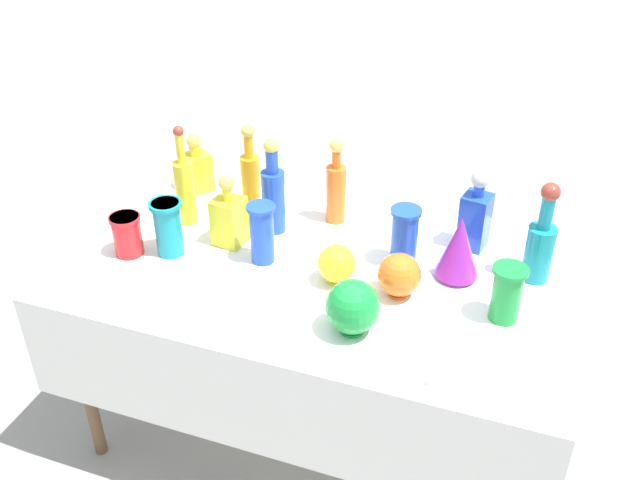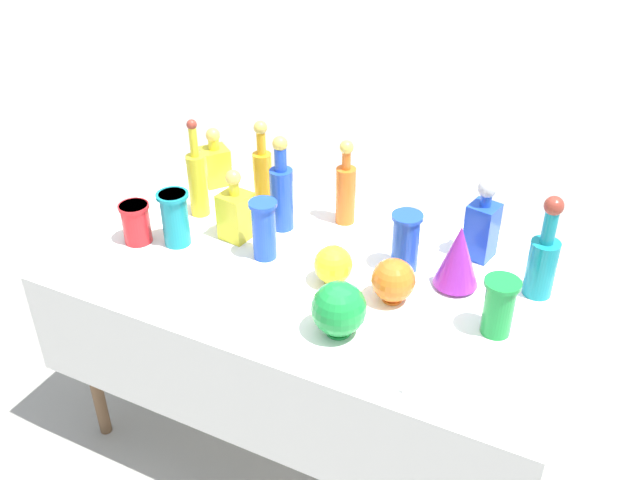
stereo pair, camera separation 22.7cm
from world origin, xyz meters
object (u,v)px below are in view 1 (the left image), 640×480
slender_vase_0 (168,226)px  slender_vase_2 (405,235)px  round_bowl_1 (337,264)px  tall_bottle_0 (185,188)px  square_decanter_0 (229,217)px  slender_vase_4 (507,292)px  square_decanter_2 (197,168)px  round_bowl_2 (353,307)px  tall_bottle_1 (540,243)px  fluted_vase_0 (459,247)px  round_bowl_0 (399,275)px  square_decanter_1 (475,215)px  slender_vase_1 (262,232)px  cardboard_box_behind_left (398,281)px  tall_bottle_3 (336,188)px  tall_bottle_4 (273,194)px  tall_bottle_2 (251,179)px

slender_vase_0 → slender_vase_2: bearing=15.3°
round_bowl_1 → tall_bottle_0: bearing=164.6°
tall_bottle_0 → square_decanter_0: 0.22m
slender_vase_4 → square_decanter_2: bearing=161.8°
tall_bottle_0 → square_decanter_2: 0.24m
square_decanter_0 → round_bowl_2: 0.62m
tall_bottle_1 → fluted_vase_0: size_ratio=1.56×
round_bowl_1 → round_bowl_2: size_ratio=0.78×
round_bowl_0 → round_bowl_2: (-0.08, -0.21, 0.01)m
square_decanter_1 → fluted_vase_0: square_decanter_1 is taller
slender_vase_1 → cardboard_box_behind_left: size_ratio=0.40×
tall_bottle_1 → tall_bottle_0: bearing=-177.0°
tall_bottle_3 → square_decanter_2: bearing=176.0°
tall_bottle_3 → round_bowl_2: tall_bottle_3 is taller
tall_bottle_1 → slender_vase_4: size_ratio=1.91×
slender_vase_0 → slender_vase_2: (0.75, 0.20, 0.00)m
tall_bottle_4 → square_decanter_0: bearing=-131.4°
slender_vase_0 → slender_vase_4: size_ratio=1.08×
square_decanter_0 → cardboard_box_behind_left: square_decanter_0 is taller
fluted_vase_0 → round_bowl_0: 0.22m
square_decanter_1 → cardboard_box_behind_left: bearing=123.1°
cardboard_box_behind_left → slender_vase_2: bearing=-77.3°
round_bowl_0 → square_decanter_0: bearing=171.1°
tall_bottle_4 → slender_vase_1: bearing=-78.5°
tall_bottle_3 → square_decanter_2: size_ratio=1.37×
tall_bottle_2 → slender_vase_1: 0.31m
tall_bottle_3 → square_decanter_1: size_ratio=1.11×
fluted_vase_0 → round_bowl_1: bearing=-156.1°
tall_bottle_1 → slender_vase_4: bearing=-105.6°
tall_bottle_1 → square_decanter_2: tall_bottle_1 is taller
square_decanter_2 → slender_vase_0: bearing=-74.0°
square_decanter_1 → tall_bottle_2: bearing=-176.1°
slender_vase_2 → square_decanter_1: bearing=42.1°
slender_vase_0 → slender_vase_1: size_ratio=0.93×
slender_vase_0 → slender_vase_2: size_ratio=0.96×
tall_bottle_1 → square_decanter_0: bearing=-172.2°
slender_vase_4 → cardboard_box_behind_left: slender_vase_4 is taller
square_decanter_2 → cardboard_box_behind_left: square_decanter_2 is taller
tall_bottle_0 → tall_bottle_2: bearing=33.4°
slender_vase_0 → slender_vase_1: bearing=11.3°
slender_vase_1 → round_bowl_0: slender_vase_1 is taller
tall_bottle_2 → square_decanter_0: (0.01, -0.20, -0.04)m
square_decanter_0 → slender_vase_2: square_decanter_0 is taller
square_decanter_0 → round_bowl_2: square_decanter_0 is taller
square_decanter_0 → square_decanter_1: bearing=18.2°
tall_bottle_4 → square_decanter_2: (-0.39, 0.17, -0.05)m
slender_vase_4 → round_bowl_0: slender_vase_4 is taller
square_decanter_2 → slender_vase_2: square_decanter_2 is taller
slender_vase_4 → round_bowl_2: size_ratio=1.07×
round_bowl_2 → fluted_vase_0: bearing=57.8°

